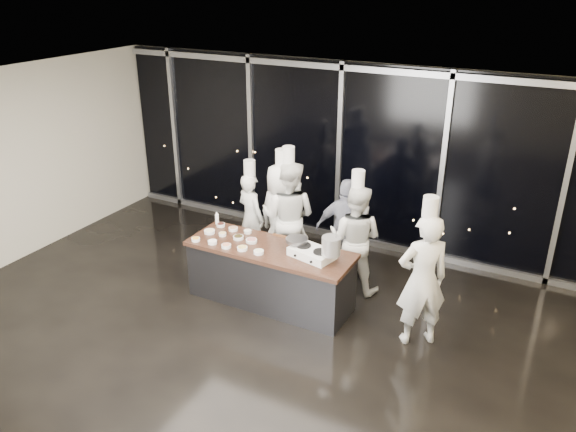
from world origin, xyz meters
name	(u,v)px	position (x,y,z in m)	size (l,w,h in m)	color
ground	(239,332)	(0.00, 0.00, 0.00)	(9.00, 9.00, 0.00)	black
room_shell	(245,181)	(0.18, 0.00, 2.25)	(9.02, 7.02, 3.21)	beige
window_wall	(340,154)	(0.00, 3.43, 1.60)	(8.90, 0.11, 3.20)	black
demo_counter	(270,275)	(0.00, 0.90, 0.45)	(2.46, 0.86, 0.90)	#39393E
stove	(312,253)	(0.66, 0.92, 0.96)	(0.68, 0.50, 0.14)	silver
frying_pan	(296,240)	(0.37, 1.00, 1.07)	(0.56, 0.37, 0.05)	gray
stock_pot	(331,246)	(0.96, 0.86, 1.17)	(0.26, 0.26, 0.26)	silver
prep_bowls	(231,238)	(-0.64, 0.86, 0.93)	(1.16, 0.73, 0.05)	white
squeeze_bottle	(217,218)	(-1.14, 1.24, 1.00)	(0.06, 0.06, 0.21)	white
chef_far_left	(251,216)	(-0.96, 1.95, 0.79)	(0.65, 0.54, 1.77)	silver
chef_left	(282,217)	(-0.35, 1.91, 0.92)	(0.98, 0.73, 2.04)	silver
chef_center	(289,217)	(-0.23, 1.91, 0.95)	(1.00, 0.82, 2.11)	silver
guest	(347,231)	(0.72, 2.05, 0.84)	(1.04, 0.56, 1.69)	#141A38
chef_right	(355,238)	(0.94, 1.83, 0.86)	(0.86, 0.68, 1.94)	silver
chef_side	(422,279)	(2.20, 0.96, 0.94)	(0.80, 0.75, 2.07)	silver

